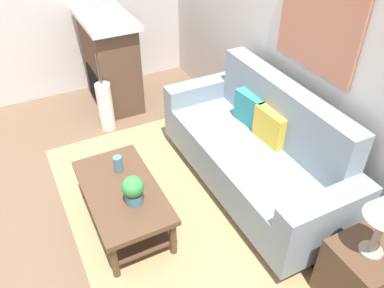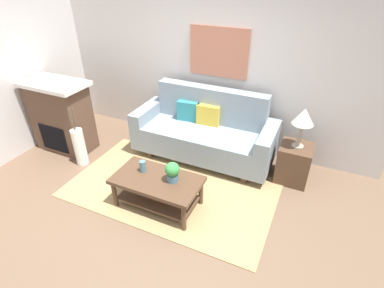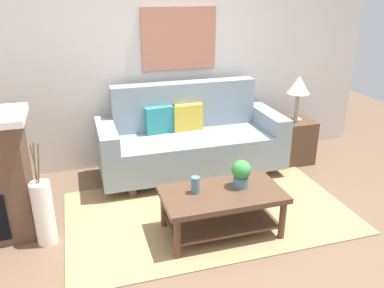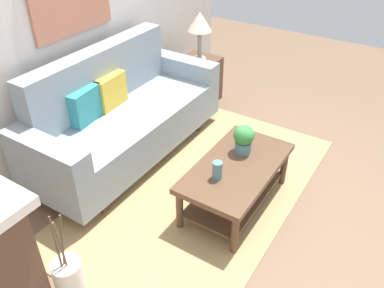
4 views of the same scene
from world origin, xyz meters
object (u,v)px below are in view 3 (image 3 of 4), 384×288
object	(u,v)px
couch	(191,140)
potted_plant_tabletop	(241,173)
table_lamp	(299,87)
throw_pillow_teal	(160,120)
throw_pillow_mustard	(187,117)
floor_vase	(44,213)
framed_painting	(179,39)
tabletop_vase	(195,185)
side_table	(293,141)
coffee_table	(222,203)

from	to	relation	value
couch	potted_plant_tabletop	world-z (taller)	couch
couch	table_lamp	world-z (taller)	table_lamp
throw_pillow_teal	throw_pillow_mustard	xyz separation A→B (m)	(0.34, 0.00, 0.00)
table_lamp	throw_pillow_teal	bearing A→B (deg)	174.61
potted_plant_tabletop	floor_vase	xyz separation A→B (m)	(-1.75, 0.27, -0.27)
couch	framed_painting	xyz separation A→B (m)	(0.00, 0.47, 1.13)
throw_pillow_mustard	tabletop_vase	distance (m)	1.43
tabletop_vase	side_table	distance (m)	2.12
throw_pillow_mustard	floor_vase	bearing A→B (deg)	-145.64
framed_painting	tabletop_vase	bearing A→B (deg)	-100.84
tabletop_vase	table_lamp	size ratio (longest dim) A/B	0.27
couch	throw_pillow_teal	distance (m)	0.44
floor_vase	tabletop_vase	bearing A→B (deg)	-10.99
throw_pillow_mustard	couch	bearing A→B (deg)	-90.00
tabletop_vase	framed_painting	world-z (taller)	framed_painting
side_table	framed_painting	xyz separation A→B (m)	(-1.38, 0.50, 1.28)
table_lamp	throw_pillow_mustard	bearing A→B (deg)	173.31
throw_pillow_teal	floor_vase	xyz separation A→B (m)	(-1.31, -1.12, -0.38)
potted_plant_tabletop	floor_vase	bearing A→B (deg)	171.35
couch	floor_vase	xyz separation A→B (m)	(-1.65, -1.00, -0.13)
side_table	potted_plant_tabletop	bearing A→B (deg)	-136.19
side_table	table_lamp	world-z (taller)	table_lamp
potted_plant_tabletop	throw_pillow_teal	bearing A→B (deg)	107.57
throw_pillow_mustard	coffee_table	size ratio (longest dim) A/B	0.33
throw_pillow_mustard	table_lamp	size ratio (longest dim) A/B	0.63
throw_pillow_teal	coffee_table	world-z (taller)	throw_pillow_teal
potted_plant_tabletop	tabletop_vase	bearing A→B (deg)	178.61
coffee_table	floor_vase	size ratio (longest dim) A/B	1.84
tabletop_vase	coffee_table	bearing A→B (deg)	-13.71
couch	floor_vase	distance (m)	1.93
throw_pillow_teal	potted_plant_tabletop	size ratio (longest dim) A/B	1.37
floor_vase	potted_plant_tabletop	bearing A→B (deg)	-8.65
potted_plant_tabletop	floor_vase	world-z (taller)	potted_plant_tabletop
throw_pillow_teal	table_lamp	size ratio (longest dim) A/B	0.63
floor_vase	table_lamp	bearing A→B (deg)	17.62
framed_painting	coffee_table	bearing A→B (deg)	-93.01
potted_plant_tabletop	floor_vase	distance (m)	1.79
throw_pillow_mustard	potted_plant_tabletop	bearing A→B (deg)	-85.72
couch	throw_pillow_teal	xyz separation A→B (m)	(-0.34, 0.13, 0.25)
coffee_table	potted_plant_tabletop	size ratio (longest dim) A/B	4.20
throw_pillow_teal	table_lamp	world-z (taller)	table_lamp
floor_vase	throw_pillow_teal	bearing A→B (deg)	40.67
floor_vase	couch	bearing A→B (deg)	31.26
potted_plant_tabletop	floor_vase	size ratio (longest dim) A/B	0.44
tabletop_vase	side_table	bearing A→B (deg)	35.40
throw_pillow_teal	side_table	world-z (taller)	throw_pillow_teal
floor_vase	framed_painting	bearing A→B (deg)	41.70
tabletop_vase	side_table	world-z (taller)	tabletop_vase
couch	side_table	xyz separation A→B (m)	(1.38, -0.04, -0.15)
coffee_table	potted_plant_tabletop	distance (m)	0.33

